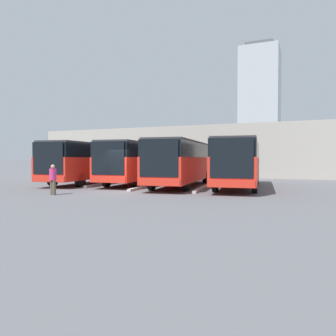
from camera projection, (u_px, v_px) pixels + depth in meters
ground_plane at (121, 192)px, 19.38m from camera, size 600.00×600.00×0.00m
bus_0 at (239, 161)px, 21.91m from camera, size 3.82×10.89×3.16m
curb_divider_0 at (204, 188)px, 21.29m from camera, size 1.02×6.27×0.15m
bus_1 at (182, 161)px, 23.03m from camera, size 3.82×10.89×3.16m
curb_divider_1 at (147, 186)px, 22.41m from camera, size 1.02×6.27×0.15m
bus_2 at (139, 161)px, 25.40m from camera, size 3.82×10.89×3.16m
curb_divider_2 at (106, 184)px, 24.78m from camera, size 1.02×6.27×0.15m
bus_3 at (90, 161)px, 26.08m from camera, size 3.82×10.89×3.16m
pedestrian at (53, 179)px, 17.67m from camera, size 0.44×0.44×1.64m
station_building at (218, 152)px, 39.79m from camera, size 43.03×13.81×5.57m
office_tower at (260, 105)px, 177.83m from camera, size 20.35×20.35×63.74m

